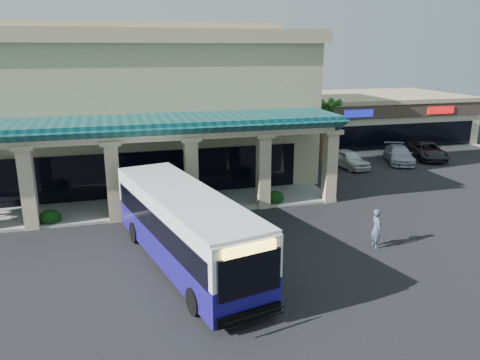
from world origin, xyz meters
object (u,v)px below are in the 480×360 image
object	(u,v)px
car_gray	(427,151)
car_silver	(348,159)
pedestrian	(376,228)
car_red	(399,155)
transit_bus	(185,229)

from	to	relation	value
car_gray	car_silver	bearing A→B (deg)	-156.54
car_gray	pedestrian	bearing A→B (deg)	-116.13
car_silver	car_red	bearing A→B (deg)	-3.76
pedestrian	car_gray	bearing A→B (deg)	-38.97
transit_bus	car_gray	distance (m)	29.04
car_silver	car_gray	world-z (taller)	car_silver
car_silver	car_red	xyz separation A→B (m)	(5.11, 0.41, -0.03)
pedestrian	car_silver	world-z (taller)	pedestrian
car_silver	car_red	size ratio (longest dim) A/B	0.88
transit_bus	car_red	world-z (taller)	transit_bus
pedestrian	car_red	xyz separation A→B (m)	(11.63, 15.53, -0.28)
pedestrian	car_gray	xyz separation A→B (m)	(14.96, 16.13, -0.27)
pedestrian	transit_bus	bearing A→B (deg)	90.42
transit_bus	car_red	xyz separation A→B (m)	(21.18, 14.95, -1.02)
pedestrian	car_silver	xyz separation A→B (m)	(6.52, 15.13, -0.26)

